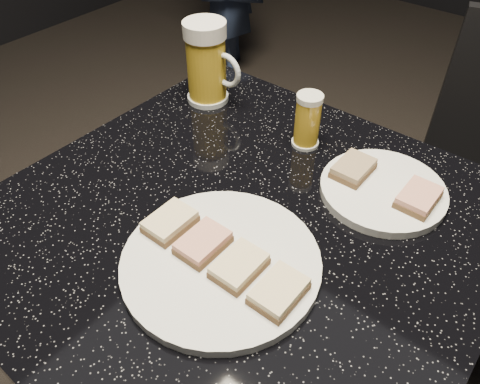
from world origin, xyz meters
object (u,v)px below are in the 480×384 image
object	(u,v)px
plate_large	(221,262)
plate_small	(383,190)
beer_mug	(207,63)
table	(240,310)
beer_tumbler	(307,121)

from	to	relation	value
plate_large	plate_small	world-z (taller)	same
plate_small	beer_mug	xyz separation A→B (m)	(-0.40, 0.04, 0.07)
table	plate_small	bearing A→B (deg)	51.87
plate_large	table	bearing A→B (deg)	113.31
table	beer_mug	xyz separation A→B (m)	(-0.26, 0.22, 0.32)
plate_small	table	world-z (taller)	plate_small
plate_large	table	world-z (taller)	plate_large
table	beer_mug	size ratio (longest dim) A/B	4.75
plate_large	table	size ratio (longest dim) A/B	0.35
beer_mug	beer_tumbler	distance (m)	0.23
table	beer_mug	world-z (taller)	beer_mug
beer_mug	table	bearing A→B (deg)	-40.54
table	beer_tumbler	size ratio (longest dim) A/B	7.65
table	beer_tumbler	distance (m)	0.36
plate_large	table	distance (m)	0.27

